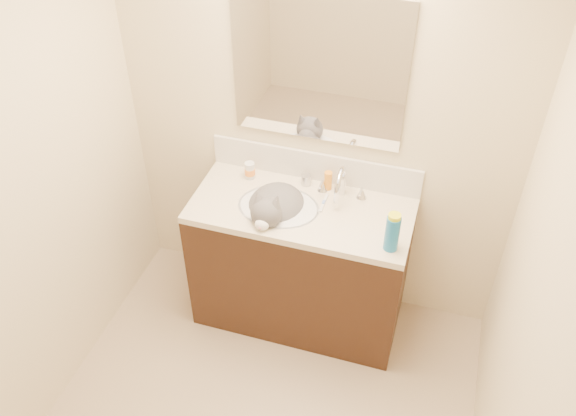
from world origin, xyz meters
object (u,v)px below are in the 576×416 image
Objects in this scene: spray_can at (392,233)px; faucet at (341,186)px; cat at (275,209)px; pill_bottle at (250,170)px; vanity_cabinet at (300,266)px; silver_jar at (306,180)px; basin at (279,216)px; amber_bottle at (328,181)px.

faucet is at bearing 136.84° from spray_can.
pill_bottle is (-0.21, 0.20, 0.07)m from cat.
vanity_cabinet is at bearing 161.32° from spray_can.
cat is at bearing -165.86° from vanity_cabinet.
cat is 2.28× the size of spray_can.
cat is (-0.14, -0.04, 0.43)m from vanity_cabinet.
silver_jar is at bearing 66.40° from cat.
pill_bottle is (-0.35, 0.17, 0.50)m from vanity_cabinet.
basin is 2.29× the size of spray_can.
spray_can is (0.86, -0.34, 0.05)m from pill_bottle.
faucet reaches higher than cat.
amber_bottle is at bearing 45.96° from cat.
pill_bottle reaches higher than vanity_cabinet.
pill_bottle is at bearing 139.83° from basin.
amber_bottle is (-0.09, 0.06, -0.03)m from faucet.
faucet reaches higher than basin.
cat reaches higher than amber_bottle.
faucet is at bearing 29.03° from cat.
pill_bottle reaches higher than silver_jar.
basin is at bearing -40.17° from pill_bottle.
faucet is 0.45m from spray_can.
faucet is 1.43× the size of spray_can.
silver_jar is 0.66m from spray_can.
basin is 0.38m from faucet.
pill_bottle is 0.92× the size of amber_bottle.
pill_bottle is 0.93m from spray_can.
faucet reaches higher than spray_can.
basin is 4.07× the size of amber_bottle.
vanity_cabinet is 0.64m from pill_bottle.
amber_bottle reaches higher than vanity_cabinet.
vanity_cabinet is at bearing -25.28° from pill_bottle.
silver_jar is at bearing 162.97° from faucet.
cat reaches higher than basin.
faucet reaches higher than vanity_cabinet.
basin is 0.34m from amber_bottle.
faucet is at bearing 29.12° from basin.
pill_bottle is 0.45m from amber_bottle.
basin is 0.33m from pill_bottle.
cat is 6.97× the size of silver_jar.
faucet reaches higher than silver_jar.
cat is (-0.02, -0.01, 0.05)m from basin.
basin is 0.27m from silver_jar.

